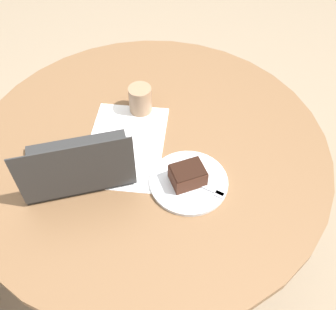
{
  "coord_description": "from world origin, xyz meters",
  "views": [
    {
      "loc": [
        -0.8,
        0.32,
        1.7
      ],
      "look_at": [
        -0.1,
        -0.02,
        0.76
      ],
      "focal_mm": 42.0,
      "sensor_mm": 36.0,
      "label": 1
    }
  ],
  "objects": [
    {
      "name": "ground_plane",
      "position": [
        0.0,
        0.0,
        0.0
      ],
      "size": [
        12.0,
        12.0,
        0.0
      ],
      "primitive_type": "plane",
      "color": "gray"
    },
    {
      "name": "dining_table",
      "position": [
        0.0,
        0.0,
        0.59
      ],
      "size": [
        1.2,
        1.2,
        0.72
      ],
      "color": "brown",
      "rests_on": "ground_plane"
    },
    {
      "name": "paper_document",
      "position": [
        0.03,
        0.07,
        0.72
      ],
      "size": [
        0.45,
        0.41,
        0.0
      ],
      "rotation": [
        0.0,
        0.0,
        -0.57
      ],
      "color": "white",
      "rests_on": "dining_table"
    },
    {
      "name": "plate",
      "position": [
        -0.2,
        -0.04,
        0.72
      ],
      "size": [
        0.24,
        0.24,
        0.01
      ],
      "color": "silver",
      "rests_on": "dining_table"
    },
    {
      "name": "cake_slice",
      "position": [
        -0.2,
        -0.04,
        0.76
      ],
      "size": [
        0.09,
        0.11,
        0.06
      ],
      "rotation": [
        0.0,
        0.0,
        1.47
      ],
      "color": "#472619",
      "rests_on": "plate"
    },
    {
      "name": "fork",
      "position": [
        -0.24,
        -0.07,
        0.73
      ],
      "size": [
        0.15,
        0.11,
        0.0
      ],
      "rotation": [
        0.0,
        0.0,
        3.74
      ],
      "color": "silver",
      "rests_on": "plate"
    },
    {
      "name": "coffee_glass",
      "position": [
        0.16,
        -0.04,
        0.77
      ],
      "size": [
        0.08,
        0.08,
        0.1
      ],
      "color": "#997556",
      "rests_on": "dining_table"
    },
    {
      "name": "laptop",
      "position": [
        -0.02,
        0.24,
        0.76
      ],
      "size": [
        0.29,
        0.37,
        0.22
      ],
      "rotation": [
        0.0,
        0.0,
        4.5
      ],
      "color": "#2D2D2D",
      "rests_on": "dining_table"
    }
  ]
}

